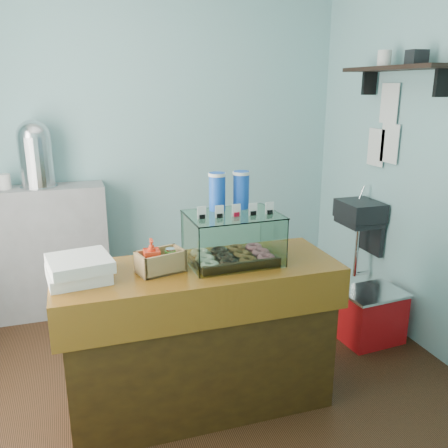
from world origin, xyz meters
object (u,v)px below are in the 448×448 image
object	(u,v)px
counter	(200,336)
display_case	(232,232)
coffee_urn	(35,152)
red_cooler	(371,315)

from	to	relation	value
counter	display_case	bearing A→B (deg)	13.19
coffee_urn	display_case	bearing A→B (deg)	-53.89
counter	red_cooler	world-z (taller)	counter
display_case	coffee_urn	bearing A→B (deg)	124.75
display_case	red_cooler	bearing A→B (deg)	11.91
counter	coffee_urn	world-z (taller)	coffee_urn
display_case	coffee_urn	xyz separation A→B (m)	(-1.11, 1.53, 0.31)
counter	coffee_urn	xyz separation A→B (m)	(-0.90, 1.58, 0.92)
red_cooler	counter	bearing A→B (deg)	-171.34
counter	red_cooler	distance (m)	1.49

